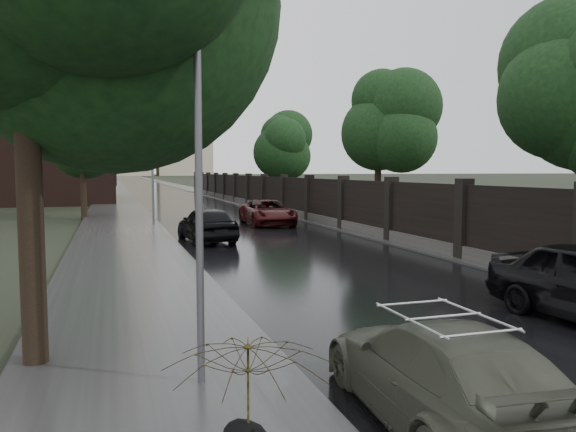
# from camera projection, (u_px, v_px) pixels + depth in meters

# --- Properties ---
(road) EXTENTS (8.00, 420.00, 0.02)m
(road) POSITION_uv_depth(u_px,v_px,m) (130.00, 179.00, 188.15)
(road) COLOR black
(road) RESTS_ON ground
(sidewalk_left) EXTENTS (4.00, 420.00, 0.16)m
(sidewalk_left) POSITION_uv_depth(u_px,v_px,m) (111.00, 179.00, 186.33)
(sidewalk_left) COLOR #2D2D2D
(sidewalk_left) RESTS_ON ground
(verge_right) EXTENTS (3.00, 420.00, 0.08)m
(verge_right) POSITION_uv_depth(u_px,v_px,m) (147.00, 179.00, 189.81)
(verge_right) COLOR #2D2D2D
(verge_right) RESTS_ON ground
(fence_right) EXTENTS (0.45, 75.72, 2.70)m
(fence_right) POSITION_uv_depth(u_px,v_px,m) (275.00, 198.00, 39.41)
(fence_right) COLOR #383533
(fence_right) RESTS_ON ground
(tree_left_far) EXTENTS (4.25, 4.25, 7.39)m
(tree_left_far) POSITION_uv_depth(u_px,v_px,m) (82.00, 132.00, 33.35)
(tree_left_far) COLOR black
(tree_left_far) RESTS_ON ground
(tree_right_b) EXTENTS (4.08, 4.08, 7.01)m
(tree_right_b) POSITION_uv_depth(u_px,v_px,m) (378.00, 134.00, 30.46)
(tree_right_b) COLOR black
(tree_right_b) RESTS_ON ground
(tree_right_c) EXTENTS (4.08, 4.08, 7.01)m
(tree_right_c) POSITION_uv_depth(u_px,v_px,m) (282.00, 147.00, 47.55)
(tree_right_c) COLOR black
(tree_right_c) RESTS_ON ground
(lamp_post) EXTENTS (0.25, 0.12, 5.11)m
(lamp_post) POSITION_uv_depth(u_px,v_px,m) (199.00, 194.00, 7.28)
(lamp_post) COLOR #59595E
(lamp_post) RESTS_ON ground
(traffic_light) EXTENTS (0.16, 0.32, 4.00)m
(traffic_light) POSITION_uv_depth(u_px,v_px,m) (153.00, 181.00, 29.94)
(traffic_light) COLOR #59595E
(traffic_light) RESTS_ON ground
(stalinist_tower) EXTENTS (92.00, 30.00, 159.00)m
(stalinist_tower) POSITION_uv_depth(u_px,v_px,m) (121.00, 101.00, 289.47)
(stalinist_tower) COLOR tan
(stalinist_tower) RESTS_ON ground
(volga_sedan) EXTENTS (2.04, 4.38, 1.24)m
(volga_sedan) POSITION_uv_depth(u_px,v_px,m) (442.00, 373.00, 6.53)
(volga_sedan) COLOR #464A3B
(volga_sedan) RESTS_ON ground
(hatchback_left) EXTENTS (2.17, 4.48, 1.48)m
(hatchback_left) POSITION_uv_depth(u_px,v_px,m) (207.00, 224.00, 23.25)
(hatchback_left) COLOR black
(hatchback_left) RESTS_ON ground
(car_right_far) EXTENTS (2.35, 5.00, 1.38)m
(car_right_far) POSITION_uv_depth(u_px,v_px,m) (268.00, 212.00, 30.29)
(car_right_far) COLOR #330B0C
(car_right_far) RESTS_ON ground
(pedestrian_umbrella) EXTENTS (1.05, 1.06, 2.37)m
(pedestrian_umbrella) POSITION_uv_depth(u_px,v_px,m) (250.00, 412.00, 2.88)
(pedestrian_umbrella) COLOR black
(pedestrian_umbrella) RESTS_ON sidewalk_left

